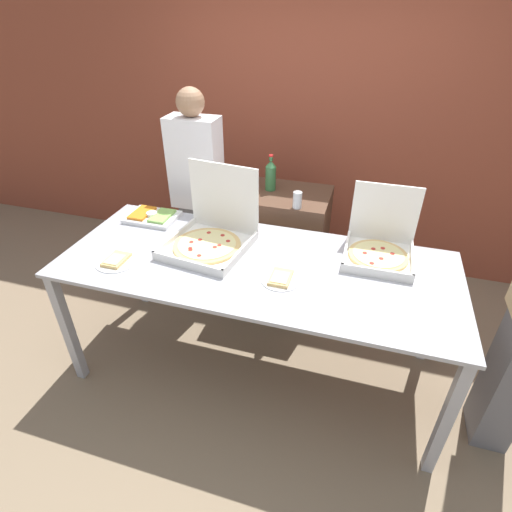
{
  "coord_description": "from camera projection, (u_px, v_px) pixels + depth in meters",
  "views": [
    {
      "loc": [
        0.59,
        -1.96,
        2.3
      ],
      "look_at": [
        0.0,
        0.0,
        0.97
      ],
      "focal_mm": 28.0,
      "sensor_mm": 36.0,
      "label": 1
    }
  ],
  "objects": [
    {
      "name": "pizza_box_far_right",
      "position": [
        380.0,
        245.0,
        2.5
      ],
      "size": [
        0.42,
        0.43,
        0.42
      ],
      "rotation": [
        0.0,
        0.0,
        -0.0
      ],
      "color": "white",
      "rests_on": "buffet_table"
    },
    {
      "name": "ground_plane",
      "position": [
        256.0,
        365.0,
        2.97
      ],
      "size": [
        16.0,
        16.0,
        0.0
      ],
      "primitive_type": "plane",
      "color": "#847056"
    },
    {
      "name": "brick_wall_behind",
      "position": [
        311.0,
        117.0,
        3.57
      ],
      "size": [
        10.0,
        0.06,
        2.8
      ],
      "color": "brown",
      "rests_on": "ground_plane"
    },
    {
      "name": "veggie_tray",
      "position": [
        152.0,
        216.0,
        2.94
      ],
      "size": [
        0.36,
        0.27,
        0.05
      ],
      "color": "white",
      "rests_on": "buffet_table"
    },
    {
      "name": "sideboard_podium",
      "position": [
        280.0,
        248.0,
        3.4
      ],
      "size": [
        0.74,
        0.54,
        1.01
      ],
      "color": "#4C3323",
      "rests_on": "ground_plane"
    },
    {
      "name": "person_guest_plaid",
      "position": [
        198.0,
        196.0,
        3.28
      ],
      "size": [
        0.4,
        0.22,
        1.77
      ],
      "rotation": [
        0.0,
        0.0,
        3.14
      ],
      "color": "slate",
      "rests_on": "ground_plane"
    },
    {
      "name": "soda_bottle",
      "position": [
        271.0,
        175.0,
        3.12
      ],
      "size": [
        0.08,
        0.08,
        0.28
      ],
      "color": "#2D6638",
      "rests_on": "sideboard_podium"
    },
    {
      "name": "paper_plate_front_center",
      "position": [
        116.0,
        260.0,
        2.47
      ],
      "size": [
        0.26,
        0.26,
        0.03
      ],
      "color": "white",
      "rests_on": "buffet_table"
    },
    {
      "name": "soda_can_silver",
      "position": [
        297.0,
        200.0,
        2.87
      ],
      "size": [
        0.07,
        0.07,
        0.12
      ],
      "color": "silver",
      "rests_on": "sideboard_podium"
    },
    {
      "name": "pizza_box_near_left",
      "position": [
        211.0,
        233.0,
        2.61
      ],
      "size": [
        0.56,
        0.57,
        0.49
      ],
      "rotation": [
        0.0,
        0.0,
        -0.12
      ],
      "color": "white",
      "rests_on": "buffet_table"
    },
    {
      "name": "paper_plate_front_right",
      "position": [
        281.0,
        278.0,
        2.31
      ],
      "size": [
        0.23,
        0.23,
        0.03
      ],
      "color": "white",
      "rests_on": "buffet_table"
    },
    {
      "name": "buffet_table",
      "position": [
        256.0,
        275.0,
        2.52
      ],
      "size": [
        2.45,
        1.0,
        0.92
      ],
      "color": "#A8AAB2",
      "rests_on": "ground_plane"
    },
    {
      "name": "soda_can_colored",
      "position": [
        251.0,
        178.0,
        3.23
      ],
      "size": [
        0.07,
        0.07,
        0.12
      ],
      "color": "red",
      "rests_on": "sideboard_podium"
    }
  ]
}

